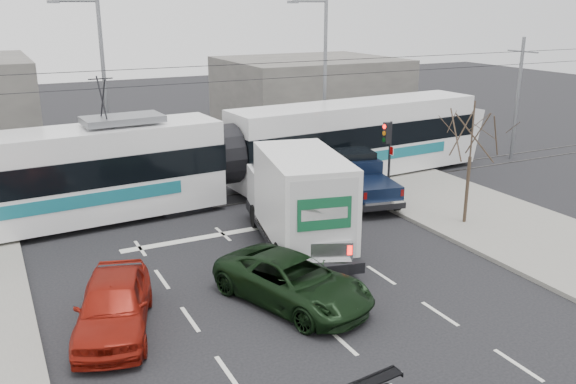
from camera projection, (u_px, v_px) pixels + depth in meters
name	position (u px, v px, depth m)	size (l,w,h in m)	color
ground	(338.00, 285.00, 19.81)	(120.00, 120.00, 0.00)	black
sidewalk_right	(536.00, 237.00, 23.65)	(6.00, 60.00, 0.15)	gray
rails	(226.00, 200.00, 28.34)	(60.00, 1.60, 0.03)	#33302D
building_right	(309.00, 93.00, 44.71)	(12.00, 10.00, 5.00)	slate
bare_tree	(472.00, 135.00, 24.08)	(2.40, 2.40, 5.00)	#47382B
traffic_signal	(388.00, 144.00, 27.32)	(0.44, 0.44, 3.60)	black
street_lamp_near	(322.00, 73.00, 33.39)	(2.38, 0.25, 9.00)	slate
street_lamp_far	(100.00, 81.00, 30.16)	(2.38, 0.25, 9.00)	slate
catenary	(224.00, 118.00, 27.20)	(60.00, 0.20, 7.00)	black
tram	(223.00, 156.00, 27.89)	(29.04, 4.82, 5.90)	white
silver_pickup	(309.00, 216.00, 22.79)	(4.54, 6.83, 2.36)	black
box_truck	(298.00, 201.00, 22.36)	(4.11, 7.82, 3.72)	black
navy_pickup	(359.00, 177.00, 28.13)	(2.89, 5.51, 2.21)	black
green_car	(293.00, 281.00, 18.43)	(2.42, 5.25, 1.46)	black
red_car	(114.00, 304.00, 16.83)	(1.91, 4.75, 1.62)	maroon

